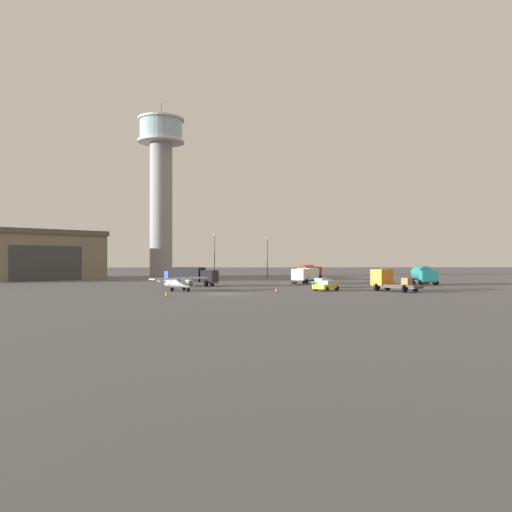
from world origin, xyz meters
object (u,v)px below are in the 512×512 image
car_yellow (326,285)px  light_post_west (215,252)px  light_post_east (267,254)px  airplane_silver (178,282)px  traffic_cone_near_right (166,294)px  truck_fuel_tanker_red (309,271)px  truck_flatbed_orange (389,281)px  control_tower (161,178)px  truck_box_black (194,276)px  car_green (323,283)px  truck_box_white (306,275)px  traffic_cone_near_left (276,290)px  truck_fuel_tanker_teal (423,275)px

car_yellow → light_post_west: 51.60m
light_post_east → light_post_west: bearing=167.9°
airplane_silver → traffic_cone_near_right: bearing=-42.7°
truck_fuel_tanker_red → truck_flatbed_orange: 37.23m
control_tower → light_post_east: control_tower is taller
truck_box_black → truck_flatbed_orange: bearing=-2.3°
truck_box_black → light_post_east: light_post_east is taller
truck_fuel_tanker_red → car_green: bearing=-147.1°
truck_box_black → light_post_east: size_ratio=0.82×
control_tower → traffic_cone_near_right: bearing=-80.2°
truck_box_white → truck_box_black: size_ratio=0.90×
car_yellow → car_green: size_ratio=0.95×
airplane_silver → truck_box_black: (0.76, 12.27, 0.45)m
truck_box_white → light_post_west: light_post_west is taller
traffic_cone_near_left → truck_flatbed_orange: bearing=7.2°
truck_box_black → traffic_cone_near_left: 18.94m
light_post_west → airplane_silver: bearing=-92.1°
truck_fuel_tanker_teal → traffic_cone_near_right: bearing=-55.7°
light_post_west → truck_fuel_tanker_red: bearing=-31.7°
light_post_west → truck_fuel_tanker_teal: bearing=-42.3°
truck_fuel_tanker_teal → truck_flatbed_orange: truck_fuel_tanker_teal is taller
airplane_silver → truck_flatbed_orange: 27.52m
car_green → traffic_cone_near_left: size_ratio=8.31×
truck_flatbed_orange → light_post_west: 55.52m
truck_fuel_tanker_red → truck_box_black: bearing=174.7°
truck_box_white → truck_fuel_tanker_teal: 19.15m
car_green → car_yellow: bearing=-27.0°
truck_box_black → traffic_cone_near_left: truck_box_black is taller
control_tower → car_green: control_tower is taller
truck_flatbed_orange → traffic_cone_near_right: bearing=71.5°
car_yellow → truck_fuel_tanker_teal: bearing=169.8°
airplane_silver → truck_box_white: bearing=92.3°
truck_fuel_tanker_teal → light_post_east: light_post_east is taller
traffic_cone_near_left → car_green: bearing=53.4°
control_tower → truck_flatbed_orange: size_ratio=6.36×
traffic_cone_near_right → light_post_east: bearing=76.3°
car_yellow → control_tower: bearing=-112.4°
car_green → traffic_cone_near_right: 26.88m
truck_box_white → car_yellow: (0.53, -18.60, -0.80)m
airplane_silver → truck_flatbed_orange: (27.52, -0.55, 0.18)m
truck_fuel_tanker_red → light_post_west: size_ratio=0.65×
car_green → traffic_cone_near_right: size_ratio=6.92×
car_green → truck_fuel_tanker_teal: bearing=93.2°
light_post_west → truck_box_black: bearing=-91.7°
control_tower → car_green: bearing=-58.1°
truck_box_white → truck_box_black: (-18.14, -6.56, 0.09)m
truck_flatbed_orange → traffic_cone_near_left: (-14.89, -1.87, -1.10)m
truck_box_black → car_yellow: bearing=-9.5°
traffic_cone_near_right → truck_fuel_tanker_teal: bearing=34.3°
car_yellow → car_green: 7.53m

